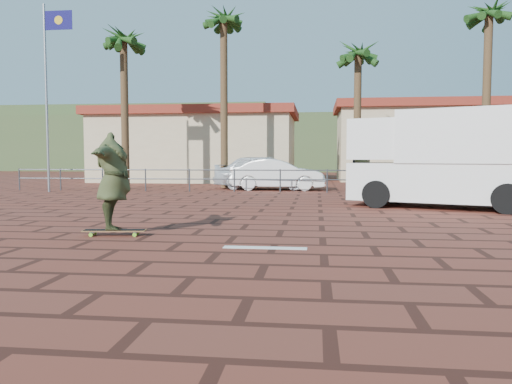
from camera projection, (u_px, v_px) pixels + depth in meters
ground at (235, 236)px, 9.58m from camera, size 120.00×120.00×0.00m
paint_stripe at (265, 248)px, 8.31m from camera, size 1.40×0.22×0.01m
guardrail at (280, 177)px, 21.41m from camera, size 24.06×0.06×1.00m
flagpole at (49, 84)px, 21.33m from camera, size 1.30×0.10×8.00m
palm_far_left at (123, 44)px, 23.37m from camera, size 2.40×2.40×8.25m
palm_left at (224, 25)px, 24.24m from camera, size 2.40×2.40×9.45m
palm_center at (358, 57)px, 24.06m from camera, size 2.40×2.40×7.75m
palm_right at (489, 18)px, 21.83m from camera, size 2.40×2.40×9.05m
building_west at (198, 145)px, 31.93m from camera, size 12.60×7.60×4.50m
building_east at (417, 141)px, 32.21m from camera, size 10.60×6.60×5.00m
hill_front at (303, 145)px, 58.88m from camera, size 70.00×18.00×6.00m
hill_back at (142, 139)px, 67.40m from camera, size 35.00×14.00×8.00m
longboard at (114, 231)px, 9.58m from camera, size 1.22×0.42×0.12m
skateboarder at (113, 181)px, 9.51m from camera, size 1.12×2.38×1.87m
campervan at (450, 157)px, 14.83m from camera, size 6.00×4.14×2.87m
car_silver at (266, 172)px, 23.49m from camera, size 5.03×2.55×1.64m
car_white at (278, 175)px, 22.95m from camera, size 4.36×1.66×1.42m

